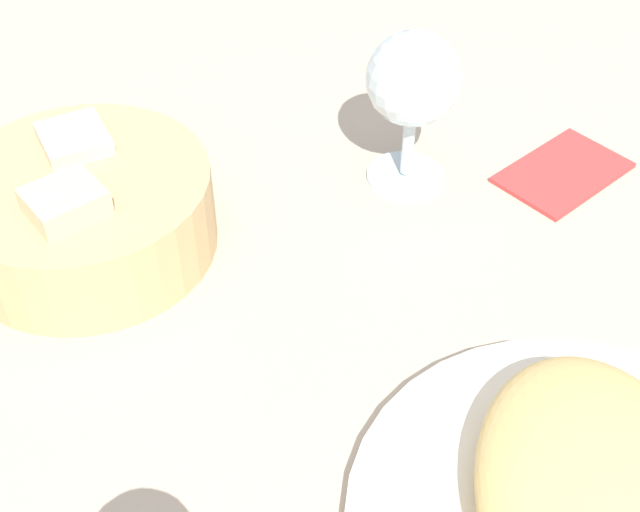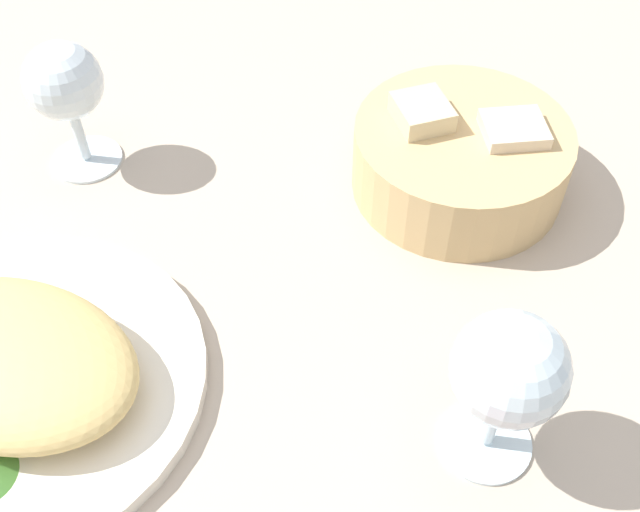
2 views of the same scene
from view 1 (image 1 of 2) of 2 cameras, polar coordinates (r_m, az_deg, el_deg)
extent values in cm
cube|color=#B7A68F|center=(60.78, 7.03, -7.16)|extent=(140.00, 140.00, 2.00)
ellipsoid|color=#DBB96D|center=(51.01, 17.96, -15.12)|extent=(23.96, 20.32, 4.61)
cylinder|color=tan|center=(67.58, -15.10, 2.79)|extent=(19.27, 19.27, 6.60)
cube|color=beige|center=(69.71, -15.48, 6.04)|extent=(5.82, 5.36, 5.28)
cube|color=beige|center=(62.94, -16.08, 2.36)|extent=(5.79, 6.10, 4.94)
cylinder|color=silver|center=(74.13, 5.62, 5.36)|extent=(6.56, 6.56, 0.60)
cylinder|color=silver|center=(72.40, 5.77, 7.18)|extent=(1.00, 1.00, 5.21)
sphere|color=silver|center=(68.89, 6.14, 11.46)|extent=(7.48, 7.48, 7.48)
cube|color=#D73A37|center=(76.81, 15.63, 5.41)|extent=(10.46, 12.77, 0.80)
camera|label=2|loc=(0.67, 42.31, 38.56)|focal=42.90mm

